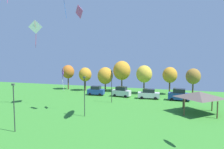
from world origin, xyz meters
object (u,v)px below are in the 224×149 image
treeline_tree_5 (170,75)px  light_post_2 (14,105)px  kite_flying_2 (63,74)px  treeline_tree_2 (105,76)px  parked_car_third_from_left (149,94)px  treeline_tree_1 (85,75)px  parked_car_rightmost_in_row (179,95)px  parked_car_leftmost (96,91)px  light_post_1 (84,94)px  treeline_tree_3 (122,71)px  light_post_0 (112,85)px  kite_flying_7 (79,12)px  treeline_tree_6 (193,76)px  kite_flying_0 (35,28)px  treeline_tree_4 (144,74)px  parked_car_second_from_left (121,92)px  treeline_tree_0 (68,72)px  park_pavilion (199,95)px

treeline_tree_5 → light_post_2: bearing=-118.6°
kite_flying_2 → treeline_tree_2: 20.95m
kite_flying_2 → parked_car_third_from_left: size_ratio=0.82×
treeline_tree_1 → treeline_tree_5: size_ratio=0.94×
light_post_2 → treeline_tree_5: (17.39, 31.85, 1.45)m
parked_car_rightmost_in_row → treeline_tree_1: bearing=170.4°
parked_car_leftmost → light_post_1: (4.98, -16.84, 2.38)m
parked_car_leftmost → treeline_tree_3: bearing=52.7°
light_post_2 → treeline_tree_2: (0.45, 31.94, 0.81)m
light_post_0 → light_post_2: 19.97m
treeline_tree_3 → kite_flying_2: bearing=-102.8°
light_post_0 → light_post_1: (-1.11, -10.32, -0.18)m
treeline_tree_5 → light_post_0: bearing=-130.2°
treeline_tree_2 → treeline_tree_5: (16.94, -0.09, 0.64)m
kite_flying_7 → treeline_tree_1: (-9.17, 21.30, -11.79)m
parked_car_leftmost → treeline_tree_6: 23.27m
light_post_1 → treeline_tree_3: 24.07m
parked_car_third_from_left → light_post_0: bearing=-143.7°
kite_flying_0 → parked_car_leftmost: (6.40, 13.41, -13.45)m
kite_flying_0 → treeline_tree_4: bearing=47.7°
parked_car_second_from_left → treeline_tree_5: bearing=38.9°
parked_car_rightmost_in_row → treeline_tree_0: (-30.26, 6.55, 3.79)m
light_post_2 → treeline_tree_5: bearing=61.4°
park_pavilion → treeline_tree_4: (-11.25, 15.14, 1.92)m
kite_flying_7 → parked_car_third_from_left: size_ratio=0.44×
parked_car_leftmost → light_post_2: light_post_2 is taller
kite_flying_2 → treeline_tree_5: bearing=50.2°
kite_flying_7 → treeline_tree_6: bearing=48.9°
light_post_1 → treeline_tree_2: (-4.88, 23.36, 0.70)m
kite_flying_2 → treeline_tree_0: 23.11m
parked_car_leftmost → treeline_tree_4: treeline_tree_4 is taller
kite_flying_7 → treeline_tree_1: size_ratio=0.33×
parked_car_leftmost → treeline_tree_3: (4.60, 7.13, 4.55)m
kite_flying_0 → treeline_tree_0: bearing=103.5°
treeline_tree_1 → treeline_tree_6: bearing=0.1°
kite_flying_0 → kite_flying_2: size_ratio=1.26×
treeline_tree_4 → parked_car_second_from_left: bearing=-128.7°
kite_flying_0 → treeline_tree_0: size_ratio=0.71×
parked_car_rightmost_in_row → treeline_tree_4: bearing=148.5°
parked_car_second_from_left → treeline_tree_6: bearing=27.0°
parked_car_leftmost → treeline_tree_2: (0.09, 6.51, 3.08)m
kite_flying_7 → parked_car_leftmost: 22.17m
treeline_tree_6 → parked_car_leftmost: bearing=-166.0°
park_pavilion → light_post_2: (-22.44, -15.78, 0.30)m
treeline_tree_3 → light_post_2: bearing=-98.7°
kite_flying_7 → treeline_tree_0: 28.66m
treeline_tree_6 → treeline_tree_2: bearing=177.6°
treeline_tree_6 → light_post_2: bearing=-126.2°
treeline_tree_0 → treeline_tree_1: 5.69m
parked_car_leftmost → treeline_tree_1: size_ratio=0.65×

